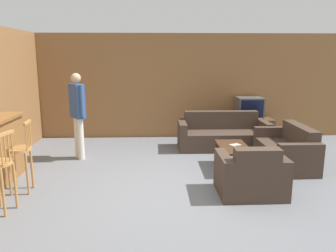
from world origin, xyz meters
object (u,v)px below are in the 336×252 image
(bar_chair_mid, at_px, (20,155))
(loveseat_right, at_px, (287,151))
(couch_far, at_px, (223,135))
(book_on_table, at_px, (235,145))
(armchair_near, at_px, (251,176))
(person_by_window, at_px, (78,111))
(bar_chair_near, at_px, (0,170))
(coffee_table, at_px, (233,150))
(tv_unit, at_px, (248,129))
(tv, at_px, (249,108))

(bar_chair_mid, bearing_deg, loveseat_right, 13.56)
(couch_far, xyz_separation_m, book_on_table, (-0.06, -1.41, 0.16))
(couch_far, distance_m, loveseat_right, 1.59)
(bar_chair_mid, height_order, book_on_table, bar_chair_mid)
(book_on_table, bearing_deg, armchair_near, -91.60)
(armchair_near, relative_size, loveseat_right, 0.64)
(book_on_table, bearing_deg, person_by_window, 166.52)
(bar_chair_near, relative_size, couch_far, 0.55)
(loveseat_right, bearing_deg, bar_chair_mid, -166.44)
(armchair_near, bearing_deg, person_by_window, 147.43)
(bar_chair_mid, xyz_separation_m, armchair_near, (3.46, -0.23, -0.29))
(bar_chair_mid, relative_size, coffee_table, 1.11)
(loveseat_right, distance_m, coffee_table, 1.09)
(book_on_table, relative_size, person_by_window, 0.13)
(couch_far, height_order, person_by_window, person_by_window)
(tv_unit, xyz_separation_m, tv, (0.00, -0.00, 0.53))
(loveseat_right, bearing_deg, coffee_table, -169.99)
(loveseat_right, xyz_separation_m, book_on_table, (-1.03, -0.15, 0.16))
(bar_chair_mid, relative_size, tv_unit, 0.93)
(book_on_table, distance_m, person_by_window, 3.13)
(tv_unit, bearing_deg, bar_chair_near, -138.99)
(bar_chair_mid, height_order, tv_unit, bar_chair_mid)
(armchair_near, relative_size, book_on_table, 4.16)
(coffee_table, bearing_deg, tv, 67.94)
(armchair_near, distance_m, tv_unit, 3.46)
(bar_chair_mid, height_order, coffee_table, bar_chair_mid)
(couch_far, xyz_separation_m, coffee_table, (-0.09, -1.45, 0.08))
(tv, relative_size, person_by_window, 0.36)
(bar_chair_mid, relative_size, loveseat_right, 0.73)
(coffee_table, relative_size, person_by_window, 0.57)
(bar_chair_near, xyz_separation_m, armchair_near, (3.46, 0.44, -0.29))
(bar_chair_near, xyz_separation_m, person_by_window, (0.49, 2.33, 0.40))
(coffee_table, relative_size, tv, 1.60)
(coffee_table, bearing_deg, couch_far, 86.27)
(book_on_table, bearing_deg, tv, 68.35)
(coffee_table, bearing_deg, bar_chair_near, -155.53)
(bar_chair_mid, height_order, tv, bar_chair_mid)
(bar_chair_mid, relative_size, couch_far, 0.55)
(bar_chair_mid, bearing_deg, tv_unit, 35.59)
(armchair_near, xyz_separation_m, coffee_table, (-0.00, 1.14, 0.08))
(tv_unit, height_order, book_on_table, tv_unit)
(loveseat_right, bearing_deg, book_on_table, -171.81)
(tv_unit, bearing_deg, tv, -90.00)
(loveseat_right, height_order, book_on_table, loveseat_right)
(bar_chair_near, bearing_deg, couch_far, 40.39)
(couch_far, bearing_deg, book_on_table, -92.44)
(couch_far, bearing_deg, loveseat_right, -52.26)
(bar_chair_near, relative_size, loveseat_right, 0.73)
(coffee_table, height_order, book_on_table, book_on_table)
(bar_chair_near, height_order, book_on_table, bar_chair_near)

